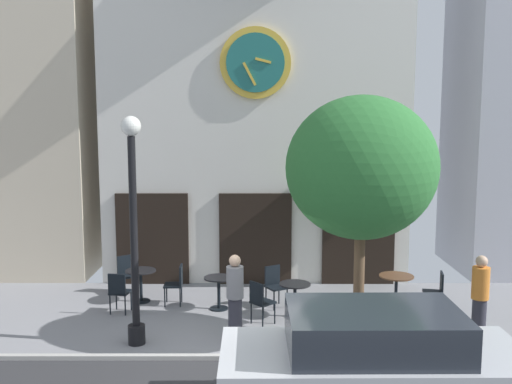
{
  "coord_description": "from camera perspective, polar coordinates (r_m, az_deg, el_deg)",
  "views": [
    {
      "loc": [
        0.31,
        -9.72,
        4.24
      ],
      "look_at": [
        0.3,
        2.34,
        2.64
      ],
      "focal_mm": 41.07,
      "sensor_mm": 36.0,
      "label": 1
    }
  ],
  "objects": [
    {
      "name": "ground_plane",
      "position": [
        9.83,
        -1.84,
        -18.17
      ],
      "size": [
        26.68,
        11.12,
        0.13
      ],
      "color": "gray"
    },
    {
      "name": "pedestrian_orange",
      "position": [
        11.78,
        21.04,
        -9.63
      ],
      "size": [
        0.4,
        0.4,
        1.67
      ],
      "color": "#2D2D38",
      "rests_on": "ground_plane"
    },
    {
      "name": "cafe_chair_by_entrance",
      "position": [
        13.27,
        17.26,
        -9.04
      ],
      "size": [
        0.47,
        0.47,
        0.9
      ],
      "color": "black",
      "rests_on": "ground_plane"
    },
    {
      "name": "cafe_chair_near_tree",
      "position": [
        12.99,
        -13.15,
        -9.25
      ],
      "size": [
        0.46,
        0.46,
        0.9
      ],
      "color": "black",
      "rests_on": "ground_plane"
    },
    {
      "name": "cafe_chair_mid_row",
      "position": [
        13.36,
        -7.65,
        -8.64
      ],
      "size": [
        0.41,
        0.41,
        0.9
      ],
      "color": "black",
      "rests_on": "ground_plane"
    },
    {
      "name": "cafe_chair_facing_wall",
      "position": [
        13.15,
        1.9,
        -8.84
      ],
      "size": [
        0.55,
        0.55,
        0.9
      ],
      "color": "black",
      "rests_on": "ground_plane"
    },
    {
      "name": "cafe_chair_outer",
      "position": [
        12.03,
        0.47,
        -10.41
      ],
      "size": [
        0.57,
        0.57,
        0.9
      ],
      "color": "black",
      "rests_on": "ground_plane"
    },
    {
      "name": "pedestrian_grey",
      "position": [
        11.08,
        -1.98,
        -10.21
      ],
      "size": [
        0.45,
        0.45,
        1.67
      ],
      "color": "#2D2D38",
      "rests_on": "ground_plane"
    },
    {
      "name": "cafe_chair_right_end",
      "position": [
        14.39,
        -12.42,
        -7.57
      ],
      "size": [
        0.56,
        0.56,
        0.9
      ],
      "color": "black",
      "rests_on": "ground_plane"
    },
    {
      "name": "clock_building",
      "position": [
        15.89,
        0.03,
        12.16
      ],
      "size": [
        7.74,
        4.31,
        10.62
      ],
      "color": "silver",
      "rests_on": "ground_plane"
    },
    {
      "name": "parked_car_silver",
      "position": [
        8.74,
        11.41,
        -16.08
      ],
      "size": [
        4.31,
        2.05,
        1.55
      ],
      "color": "#B7BABF",
      "rests_on": "ground_plane"
    },
    {
      "name": "street_tree",
      "position": [
        10.67,
        10.32,
        2.29
      ],
      "size": [
        2.74,
        2.46,
        4.59
      ],
      "color": "brown",
      "rests_on": "ground_plane"
    },
    {
      "name": "cafe_table_leftmost",
      "position": [
        12.52,
        3.89,
        -9.88
      ],
      "size": [
        0.66,
        0.66,
        0.72
      ],
      "color": "black",
      "rests_on": "ground_plane"
    },
    {
      "name": "street_lamp",
      "position": [
        10.88,
        -11.75,
        -3.73
      ],
      "size": [
        0.36,
        0.36,
        4.22
      ],
      "color": "black",
      "rests_on": "ground_plane"
    },
    {
      "name": "cafe_table_center_right",
      "position": [
        13.39,
        13.57,
        -8.73
      ],
      "size": [
        0.76,
        0.76,
        0.73
      ],
      "color": "black",
      "rests_on": "ground_plane"
    },
    {
      "name": "cafe_table_center_left",
      "position": [
        12.98,
        -3.57,
        -9.26
      ],
      "size": [
        0.65,
        0.65,
        0.72
      ],
      "color": "black",
      "rests_on": "ground_plane"
    },
    {
      "name": "cafe_table_near_door",
      "position": [
        13.69,
        -11.09,
        -8.37
      ],
      "size": [
        0.69,
        0.69,
        0.74
      ],
      "color": "black",
      "rests_on": "ground_plane"
    }
  ]
}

